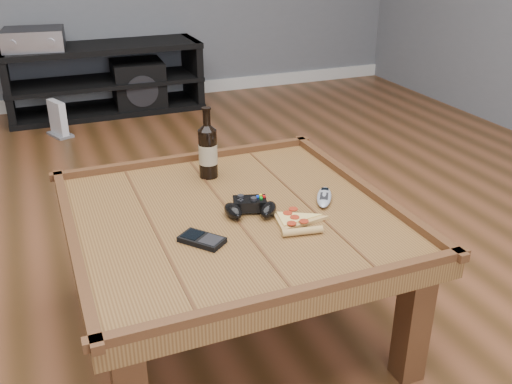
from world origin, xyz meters
name	(u,v)px	position (x,y,z in m)	size (l,w,h in m)	color
ground	(234,327)	(0.00, 0.00, 0.00)	(6.00, 6.00, 0.00)	#432913
baseboard	(103,97)	(0.00, 2.99, 0.05)	(5.00, 0.02, 0.10)	silver
coffee_table	(232,230)	(0.00, 0.00, 0.39)	(1.03, 1.03, 0.48)	#553418
media_console	(105,79)	(0.00, 2.75, 0.25)	(1.40, 0.45, 0.50)	black
beer_bottle	(208,150)	(0.02, 0.31, 0.55)	(0.07, 0.07, 0.26)	black
game_controller	(250,207)	(0.05, -0.03, 0.47)	(0.18, 0.15, 0.05)	black
pizza_slice	(296,221)	(0.16, -0.14, 0.46)	(0.17, 0.24, 0.02)	tan
smartphone	(202,239)	(-0.14, -0.14, 0.46)	(0.14, 0.14, 0.02)	black
remote_control	(324,197)	(0.32, -0.03, 0.46)	(0.12, 0.16, 0.02)	#9499A1
av_receiver	(34,39)	(-0.45, 2.74, 0.57)	(0.44, 0.38, 0.14)	black
subwoofer	(139,85)	(0.24, 2.73, 0.18)	(0.38, 0.38, 0.37)	black
game_console	(58,120)	(-0.38, 2.32, 0.11)	(0.17, 0.22, 0.24)	gray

